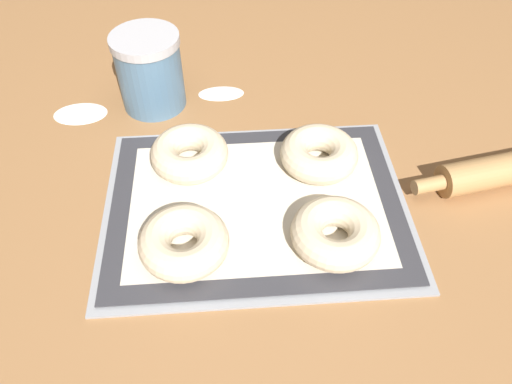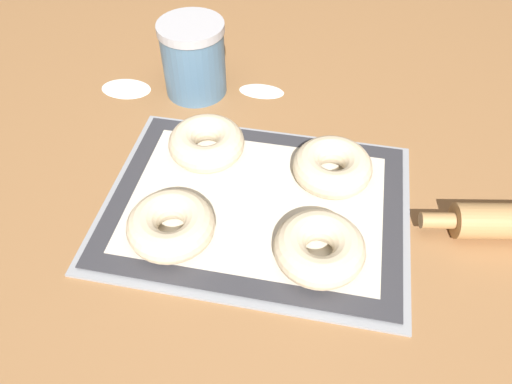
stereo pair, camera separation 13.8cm
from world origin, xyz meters
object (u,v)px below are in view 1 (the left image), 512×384
at_px(bagel_front_left, 184,242).
at_px(bagel_back_left, 189,154).
at_px(bagel_back_right, 319,154).
at_px(flour_canister, 150,71).
at_px(bagel_front_right, 335,233).
at_px(baking_tray, 256,205).

bearing_deg(bagel_front_left, bagel_back_left, 88.54).
relative_size(bagel_back_right, flour_canister, 0.89).
relative_size(bagel_front_right, bagel_back_left, 1.00).
xyz_separation_m(bagel_back_right, flour_canister, (-0.29, 0.20, 0.04)).
relative_size(bagel_front_left, bagel_back_right, 1.00).
bearing_deg(bagel_front_right, bagel_front_left, -179.86).
xyz_separation_m(bagel_front_left, bagel_back_right, (0.22, 0.17, 0.00)).
distance_m(bagel_front_right, flour_canister, 0.47).
bearing_deg(flour_canister, bagel_back_right, -35.24).
relative_size(bagel_front_left, flour_canister, 0.89).
bearing_deg(bagel_back_left, baking_tray, -42.24).
xyz_separation_m(bagel_front_right, bagel_back_right, (0.00, 0.17, 0.00)).
relative_size(baking_tray, flour_canister, 3.31).
distance_m(bagel_front_left, bagel_front_right, 0.22).
distance_m(bagel_back_left, bagel_back_right, 0.22).
bearing_deg(baking_tray, bagel_front_left, -140.90).
height_order(baking_tray, bagel_front_left, bagel_front_left).
relative_size(baking_tray, bagel_front_right, 3.70).
distance_m(bagel_front_right, bagel_back_left, 0.28).
relative_size(baking_tray, bagel_front_left, 3.70).
bearing_deg(bagel_back_left, bagel_back_right, -4.31).
height_order(bagel_front_right, bagel_back_right, same).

